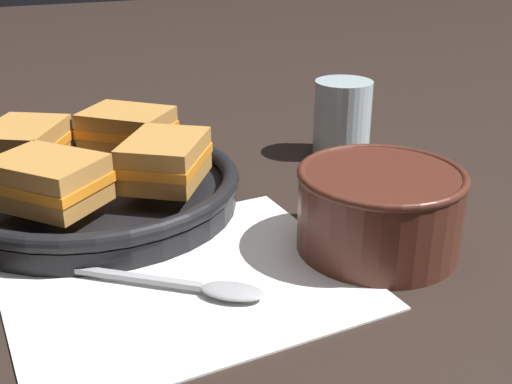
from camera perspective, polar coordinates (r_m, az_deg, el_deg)
name	(u,v)px	position (r m, az deg, el deg)	size (l,w,h in m)	color
ground_plane	(250,245)	(0.63, -0.51, -4.78)	(4.00, 4.00, 0.00)	black
napkin	(183,278)	(0.57, -6.54, -7.63)	(0.31, 0.27, 0.00)	white
soup_bowl	(379,206)	(0.61, 10.91, -1.20)	(0.16, 0.16, 0.08)	#4C2319
spoon	(206,287)	(0.55, -4.49, -8.46)	(0.14, 0.12, 0.01)	#9E9EA3
skillet	(96,190)	(0.72, -14.00, 0.14)	(0.31, 0.31, 0.04)	black
sandwich_near_left	(24,145)	(0.74, -19.92, 3.91)	(0.12, 0.12, 0.05)	#B27A38
sandwich_near_right	(49,181)	(0.64, -17.95, 0.93)	(0.12, 0.12, 0.05)	#B27A38
sandwich_far_left	(165,160)	(0.66, -8.10, 2.85)	(0.12, 0.12, 0.05)	#B27A38
sandwich_far_right	(127,129)	(0.77, -11.36, 5.48)	(0.12, 0.12, 0.05)	#B27A38
drinking_glass	(342,118)	(0.86, 7.68, 6.53)	(0.08, 0.08, 0.10)	silver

